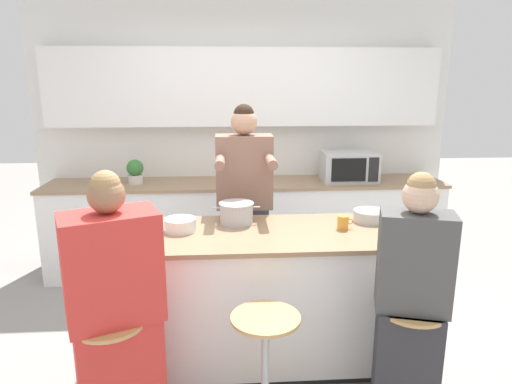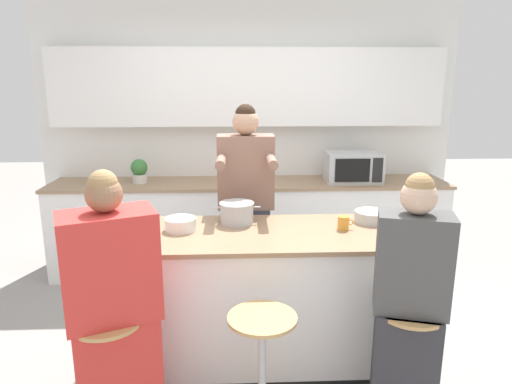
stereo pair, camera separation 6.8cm
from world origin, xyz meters
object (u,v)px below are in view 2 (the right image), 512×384
object	(u,v)px
kitchen_island	(257,296)
banana_bunch	(139,222)
person_seated_near	(408,314)
microwave	(353,167)
potted_plant	(139,171)
coffee_cup_near	(343,223)
bar_stool_center	(262,368)
bar_stool_rightmost	(407,361)
bar_stool_leftmost	(111,372)
person_wrapped_blanket	(114,315)
cooking_pot	(237,213)
person_cooking	(246,217)
fruit_bowl	(371,217)

from	to	relation	value
kitchen_island	banana_bunch	xyz separation A→B (m)	(-0.80, 0.18, 0.48)
person_seated_near	banana_bunch	bearing A→B (deg)	168.98
microwave	potted_plant	xyz separation A→B (m)	(-2.08, 0.04, -0.02)
kitchen_island	coffee_cup_near	size ratio (longest dim) A/B	19.03
bar_stool_center	bar_stool_rightmost	bearing A→B (deg)	2.48
bar_stool_center	bar_stool_leftmost	bearing A→B (deg)	179.74
banana_bunch	microwave	xyz separation A→B (m)	(1.81, 1.31, 0.12)
bar_stool_rightmost	person_wrapped_blanket	xyz separation A→B (m)	(-1.59, -0.00, 0.32)
banana_bunch	microwave	bearing A→B (deg)	35.73
microwave	kitchen_island	bearing A→B (deg)	-124.20
bar_stool_leftmost	banana_bunch	bearing A→B (deg)	89.42
coffee_cup_near	potted_plant	xyz separation A→B (m)	(-1.64, 1.51, 0.07)
person_seated_near	microwave	distance (m)	2.17
person_wrapped_blanket	cooking_pot	xyz separation A→B (m)	(0.65, 0.82, 0.31)
bar_stool_center	person_cooking	distance (m)	1.34
banana_bunch	potted_plant	size ratio (longest dim) A/B	0.66
kitchen_island	bar_stool_rightmost	size ratio (longest dim) A/B	2.95
person_seated_near	bar_stool_leftmost	bearing A→B (deg)	-162.92
person_seated_near	microwave	world-z (taller)	person_seated_near
fruit_bowl	bar_stool_center	bearing A→B (deg)	-133.99
bar_stool_center	coffee_cup_near	world-z (taller)	coffee_cup_near
potted_plant	person_cooking	bearing A→B (deg)	-43.02
bar_stool_leftmost	bar_stool_rightmost	bearing A→B (deg)	1.11
bar_stool_center	cooking_pot	world-z (taller)	cooking_pot
bar_stool_center	microwave	xyz separation A→B (m)	(1.01, 2.15, 0.69)
bar_stool_leftmost	bar_stool_rightmost	xyz separation A→B (m)	(1.62, 0.03, 0.00)
potted_plant	coffee_cup_near	bearing A→B (deg)	-42.59
bar_stool_center	cooking_pot	xyz separation A→B (m)	(-0.13, 0.86, 0.63)
potted_plant	person_seated_near	bearing A→B (deg)	-49.26
fruit_bowl	banana_bunch	xyz separation A→B (m)	(-1.61, 0.01, -0.02)
bar_stool_center	fruit_bowl	size ratio (longest dim) A/B	2.92
person_cooking	banana_bunch	distance (m)	0.85
person_cooking	banana_bunch	size ratio (longest dim) A/B	11.15
bar_stool_leftmost	person_cooking	world-z (taller)	person_cooking
person_cooking	microwave	size ratio (longest dim) A/B	3.24
person_cooking	microwave	bearing A→B (deg)	40.43
person_wrapped_blanket	potted_plant	distance (m)	2.21
banana_bunch	person_seated_near	bearing A→B (deg)	-26.99
bar_stool_rightmost	coffee_cup_near	distance (m)	0.92
bar_stool_rightmost	person_seated_near	world-z (taller)	person_seated_near
person_cooking	person_wrapped_blanket	distance (m)	1.43
kitchen_island	bar_stool_rightmost	bearing A→B (deg)	-37.84
bar_stool_rightmost	microwave	size ratio (longest dim) A/B	1.29
bar_stool_leftmost	cooking_pot	size ratio (longest dim) A/B	2.10
coffee_cup_near	microwave	distance (m)	1.53
coffee_cup_near	banana_bunch	size ratio (longest dim) A/B	0.69
cooking_pot	coffee_cup_near	distance (m)	0.73
cooking_pot	potted_plant	bearing A→B (deg)	125.04
coffee_cup_near	kitchen_island	bearing A→B (deg)	-177.91
bar_stool_center	bar_stool_rightmost	xyz separation A→B (m)	(0.81, 0.04, 0.00)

